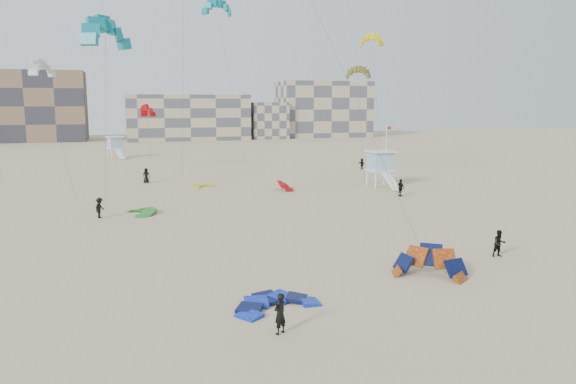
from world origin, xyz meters
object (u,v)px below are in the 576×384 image
object	(u,v)px
lifeguard_tower_near	(380,169)
kite_ground_orange	(429,277)
kitesurfer_main	(280,314)
kite_ground_blue	(276,307)

from	to	relation	value
lifeguard_tower_near	kite_ground_orange	bearing A→B (deg)	-112.87
kite_ground_orange	kitesurfer_main	bearing A→B (deg)	-115.89
lifeguard_tower_near	kite_ground_blue	bearing A→B (deg)	-124.33
kite_ground_blue	lifeguard_tower_near	distance (m)	42.03
kite_ground_blue	kitesurfer_main	distance (m)	3.35
kitesurfer_main	lifeguard_tower_near	distance (m)	45.02
kite_ground_orange	kitesurfer_main	distance (m)	11.79
kite_ground_blue	kitesurfer_main	size ratio (longest dim) A/B	2.26
kite_ground_orange	lifeguard_tower_near	xyz separation A→B (m)	(12.73, 33.19, 2.13)
kite_ground_orange	kitesurfer_main	xyz separation A→B (m)	(-10.45, -5.38, 0.92)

